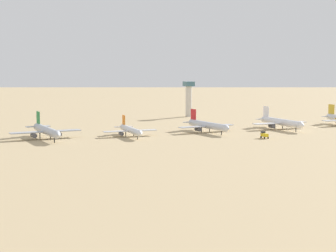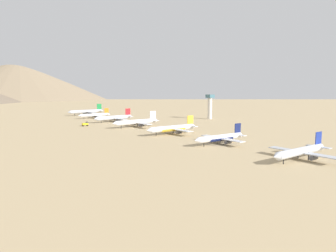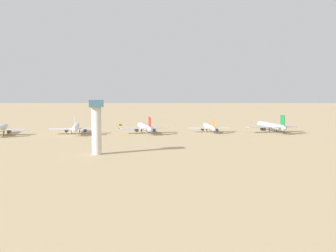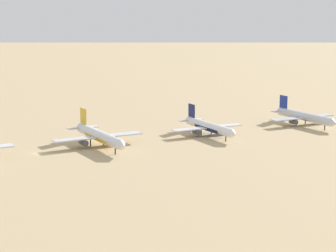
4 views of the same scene
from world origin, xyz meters
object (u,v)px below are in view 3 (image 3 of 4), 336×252
at_px(parked_jet_1, 209,127).
at_px(parked_jet_4, 0,129).
at_px(parked_jet_2, 145,127).
at_px(control_tower, 96,124).
at_px(parked_jet_3, 76,128).
at_px(service_truck, 120,126).
at_px(parked_jet_0, 272,126).

bearing_deg(parked_jet_1, parked_jet_4, 88.27).
bearing_deg(parked_jet_2, control_tower, 160.07).
distance_m(parked_jet_3, service_truck, 48.25).
bearing_deg(service_truck, parked_jet_1, -119.95).
bearing_deg(parked_jet_2, parked_jet_0, -95.39).
bearing_deg(control_tower, parked_jet_1, -40.72).
bearing_deg(parked_jet_2, service_truck, 23.21).
relative_size(parked_jet_2, parked_jet_4, 0.99).
height_order(parked_jet_0, parked_jet_2, parked_jet_0).
distance_m(parked_jet_4, control_tower, 124.33).
distance_m(parked_jet_1, parked_jet_4, 152.99).
bearing_deg(control_tower, parked_jet_3, 7.97).
distance_m(parked_jet_3, parked_jet_4, 53.10).
distance_m(parked_jet_0, parked_jet_1, 47.09).
distance_m(service_truck, control_tower, 138.91).
relative_size(parked_jet_4, control_tower, 1.67).
bearing_deg(parked_jet_4, parked_jet_1, -91.73).
bearing_deg(parked_jet_0, parked_jet_1, 79.33).
relative_size(parked_jet_2, service_truck, 8.46).
height_order(parked_jet_2, control_tower, control_tower).
xyz_separation_m(parked_jet_0, parked_jet_4, (13.33, 199.19, -0.32)).
distance_m(parked_jet_1, parked_jet_3, 99.90).
distance_m(parked_jet_0, parked_jet_4, 199.63).
relative_size(parked_jet_1, parked_jet_2, 0.85).
height_order(parked_jet_2, parked_jet_4, parked_jet_4).
bearing_deg(control_tower, parked_jet_4, 33.05).
bearing_deg(parked_jet_0, parked_jet_2, 84.61).
xyz_separation_m(parked_jet_0, parked_jet_2, (9.02, 95.57, -0.32)).
bearing_deg(parked_jet_1, parked_jet_3, 87.70).
bearing_deg(parked_jet_4, service_truck, -69.36).
relative_size(parked_jet_1, service_truck, 7.21).
height_order(parked_jet_3, parked_jet_4, parked_jet_3).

